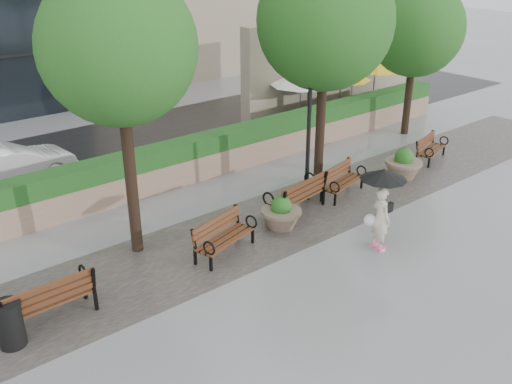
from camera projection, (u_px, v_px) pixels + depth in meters
ground at (359, 267)px, 13.47m from camera, size 100.00×100.00×0.00m
cobble_strip at (275, 222)px, 15.58m from camera, size 28.00×3.20×0.01m
hedge_wall at (193, 159)px, 18.14m from camera, size 24.00×0.80×1.35m
cafe_wall at (334, 63)px, 25.20m from camera, size 10.00×0.60×4.00m
cafe_hedge at (361, 110)px, 23.99m from camera, size 8.00×0.50×0.90m
asphalt_street at (134, 146)px, 21.23m from camera, size 40.00×7.00×0.00m
bench_0 at (48, 309)px, 11.43m from camera, size 1.93×0.78×1.03m
bench_1 at (225, 244)px, 13.92m from camera, size 1.84×1.10×0.93m
bench_2 at (296, 203)px, 15.97m from camera, size 2.06×1.09×1.05m
bench_3 at (342, 187)px, 17.11m from camera, size 1.77×1.01×0.90m
bench_4 at (430, 153)px, 19.79m from camera, size 1.67×1.01×0.84m
planter_left at (281, 216)px, 15.14m from camera, size 1.08×1.08×0.91m
planter_right at (403, 166)px, 18.30m from camera, size 1.18×1.18×0.99m
trash_bin at (10, 326)px, 10.71m from camera, size 0.54×0.54×0.90m
lamppost at (308, 138)px, 16.44m from camera, size 0.28×0.28×4.13m
tree_0 at (123, 52)px, 12.36m from camera, size 3.52×3.44×6.70m
tree_1 at (327, 25)px, 16.09m from camera, size 3.91×3.89×6.92m
tree_2 at (416, 31)px, 21.13m from camera, size 3.61×3.54×5.81m
patio_umb_white at (301, 78)px, 22.71m from camera, size 2.50×2.50×2.30m
patio_umb_yellow_a at (341, 72)px, 23.59m from camera, size 2.50×2.50×2.30m
patio_umb_yellow_b at (376, 63)px, 25.32m from camera, size 2.50×2.50×2.30m
car_right at (10, 166)px, 17.60m from camera, size 4.04×1.72×1.30m
pedestrian at (382, 202)px, 13.78m from camera, size 1.14×1.14×2.09m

